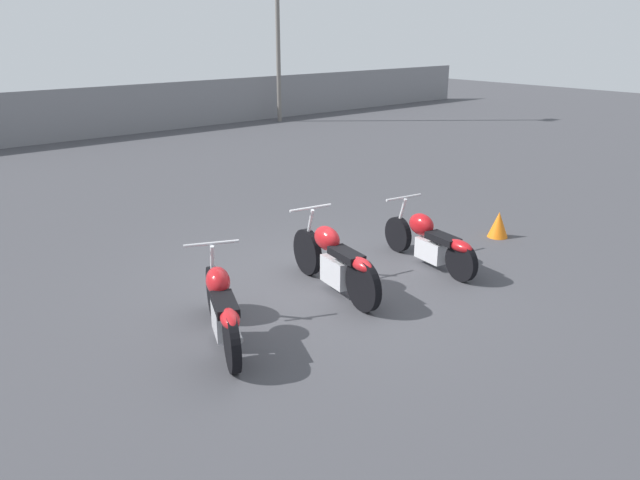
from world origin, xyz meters
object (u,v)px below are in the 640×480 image
motorcycle_slot_0 (222,308)px  traffic_cone_near (498,225)px  motorcycle_slot_2 (430,241)px  motorcycle_slot_1 (335,260)px

motorcycle_slot_0 → traffic_cone_near: (5.60, 0.18, -0.21)m
motorcycle_slot_0 → motorcycle_slot_2: motorcycle_slot_0 is taller
motorcycle_slot_1 → traffic_cone_near: bearing=8.8°
motorcycle_slot_0 → motorcycle_slot_2: (3.65, 0.06, -0.03)m
motorcycle_slot_0 → motorcycle_slot_1: 1.94m
traffic_cone_near → motorcycle_slot_0: bearing=-178.1°
motorcycle_slot_0 → traffic_cone_near: size_ratio=4.24×
traffic_cone_near → motorcycle_slot_1: bearing=178.9°
motorcycle_slot_2 → motorcycle_slot_1: bearing=-177.4°
motorcycle_slot_1 → motorcycle_slot_2: size_ratio=1.05×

